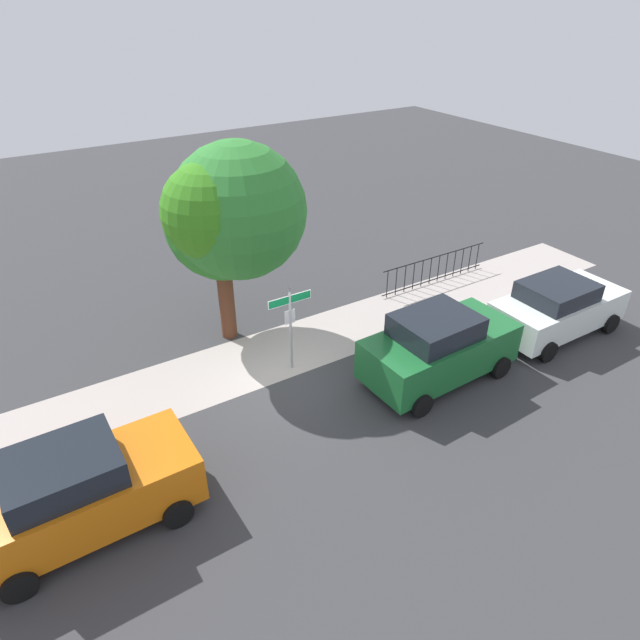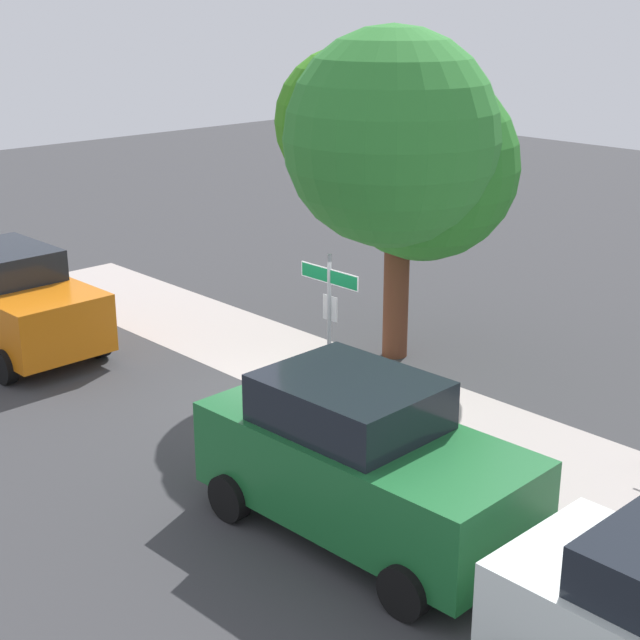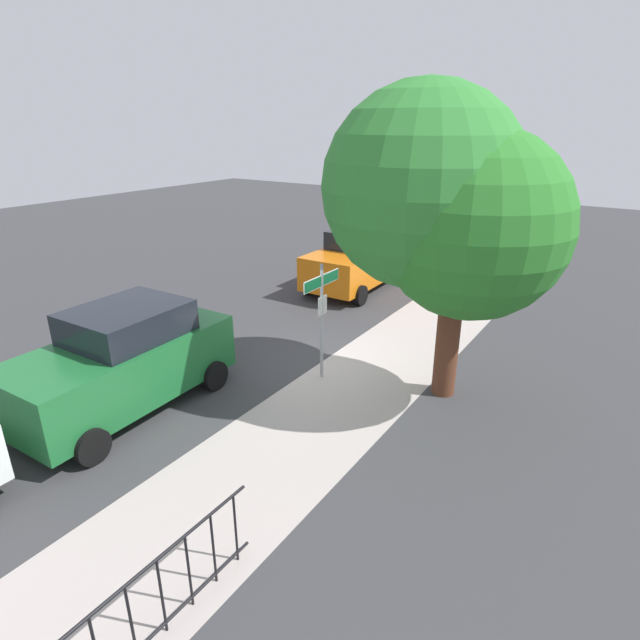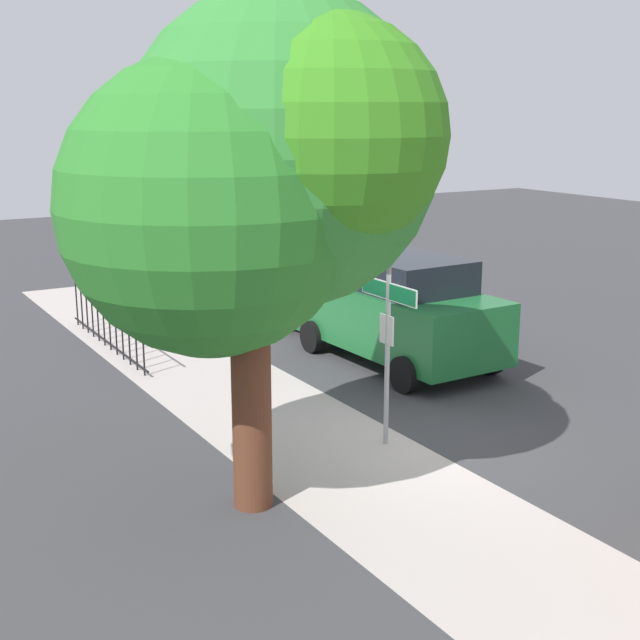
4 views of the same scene
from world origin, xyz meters
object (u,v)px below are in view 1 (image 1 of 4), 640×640
(shade_tree, at_px, (228,215))
(car_orange, at_px, (82,490))
(street_sign, at_px, (290,315))
(car_green, at_px, (439,347))
(car_white, at_px, (558,307))

(shade_tree, xyz_separation_m, car_orange, (-5.52, -4.83, -3.05))
(street_sign, height_order, car_green, street_sign)
(car_white, bearing_deg, car_orange, 179.70)
(car_green, bearing_deg, car_white, -3.83)
(street_sign, relative_size, car_orange, 0.60)
(car_white, bearing_deg, shade_tree, 150.31)
(car_orange, height_order, car_green, car_green)
(shade_tree, height_order, car_orange, shade_tree)
(car_green, bearing_deg, car_orange, 178.55)
(shade_tree, bearing_deg, car_green, -51.23)
(street_sign, distance_m, car_orange, 6.72)
(car_green, xyz_separation_m, car_white, (4.78, -0.17, -0.11))
(street_sign, height_order, car_white, street_sign)
(shade_tree, xyz_separation_m, car_green, (3.84, -4.78, -3.02))
(street_sign, xyz_separation_m, car_orange, (-6.16, -2.59, -0.79))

